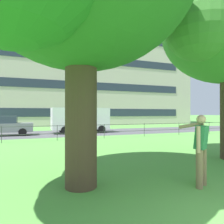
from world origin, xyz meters
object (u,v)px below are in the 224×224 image
at_px(panel_van_center, 80,119).
at_px(apartment_building_background, 73,77).
at_px(car_grey_left, 5,126).
at_px(tree_large_lawn, 224,26).
at_px(person_thrower, 201,148).

xyz_separation_m(panel_van_center, apartment_building_background, (2.15, 15.23, 6.36)).
height_order(car_grey_left, apartment_building_background, apartment_building_background).
relative_size(tree_large_lawn, apartment_building_background, 0.19).
height_order(tree_large_lawn, apartment_building_background, apartment_building_background).
distance_m(car_grey_left, panel_van_center, 6.05).
xyz_separation_m(person_thrower, apartment_building_background, (2.45, 29.88, 6.69)).
height_order(person_thrower, panel_van_center, panel_van_center).
xyz_separation_m(person_thrower, panel_van_center, (0.30, 14.65, 0.34)).
distance_m(tree_large_lawn, car_grey_left, 15.83).
bearing_deg(person_thrower, panel_van_center, 88.81).
distance_m(person_thrower, apartment_building_background, 30.72).
xyz_separation_m(person_thrower, car_grey_left, (-5.72, 14.41, -0.15)).
xyz_separation_m(tree_large_lawn, apartment_building_background, (-0.65, 27.88, 2.48)).
bearing_deg(apartment_building_background, tree_large_lawn, -88.67).
xyz_separation_m(tree_large_lawn, car_grey_left, (-8.82, 12.40, -4.36)).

